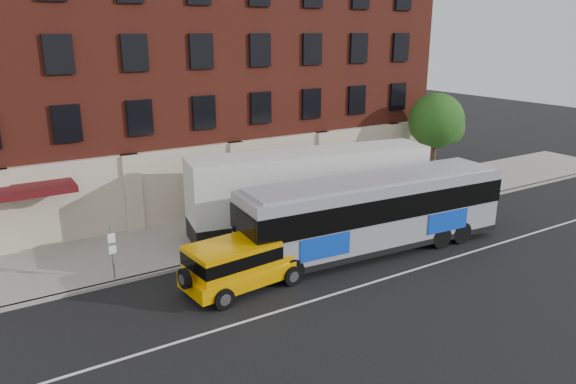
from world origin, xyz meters
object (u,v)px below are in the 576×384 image
sign_pole (112,251)px  street_tree (437,123)px  city_bus (374,211)px  shipping_container (311,192)px  yellow_suv (239,262)px

sign_pole → street_tree: bearing=8.6°
city_bus → shipping_container: size_ratio=1.04×
city_bus → yellow_suv: 7.32m
city_bus → shipping_container: bearing=104.0°
yellow_suv → city_bus: bearing=1.8°
yellow_suv → shipping_container: size_ratio=0.42×
city_bus → shipping_container: 4.06m
city_bus → street_tree: bearing=30.9°
sign_pole → street_tree: 22.49m
street_tree → yellow_suv: (-17.79, -6.54, -3.22)m
shipping_container → city_bus: bearing=-76.0°
street_tree → yellow_suv: bearing=-159.8°
street_tree → shipping_container: 11.97m
yellow_suv → sign_pole: bearing=143.0°
yellow_suv → shipping_container: (6.28, 4.17, 0.92)m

